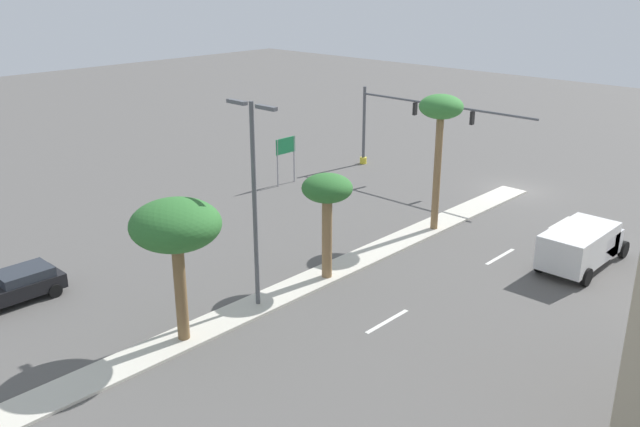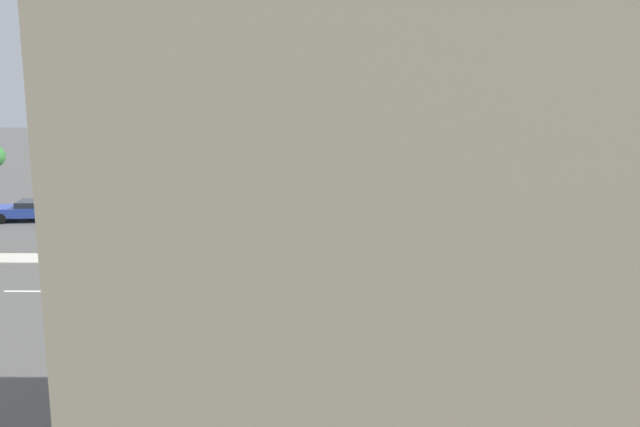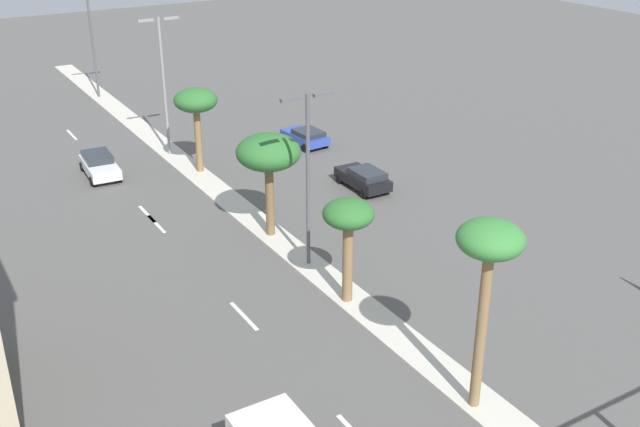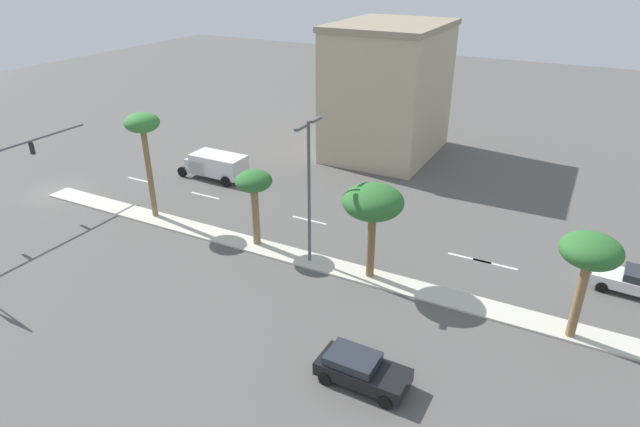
% 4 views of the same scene
% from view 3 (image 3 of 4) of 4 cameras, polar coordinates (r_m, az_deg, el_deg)
% --- Properties ---
extents(ground_plane, '(160.00, 160.00, 0.00)m').
position_cam_3_polar(ground_plane, '(44.65, -4.63, -0.85)').
color(ground_plane, '#565451').
extents(median_curb, '(1.80, 75.60, 0.12)m').
position_cam_3_polar(median_curb, '(51.70, -8.83, 2.62)').
color(median_curb, beige).
rests_on(median_curb, ground).
extents(lane_stripe_inboard, '(0.20, 2.80, 0.01)m').
position_cam_3_polar(lane_stripe_inboard, '(35.87, -5.75, -7.68)').
color(lane_stripe_inboard, silver).
rests_on(lane_stripe_inboard, ground).
extents(lane_stripe_near, '(0.20, 2.80, 0.01)m').
position_cam_3_polar(lane_stripe_near, '(45.65, -12.21, -0.76)').
color(lane_stripe_near, silver).
rests_on(lane_stripe_near, ground).
extents(lane_stripe_outboard, '(0.20, 2.80, 0.01)m').
position_cam_3_polar(lane_stripe_outboard, '(47.07, -12.88, -0.04)').
color(lane_stripe_outboard, silver).
rests_on(lane_stripe_outboard, ground).
extents(lane_stripe_right, '(0.20, 2.80, 0.01)m').
position_cam_3_polar(lane_stripe_right, '(63.13, -18.18, 5.65)').
color(lane_stripe_right, silver).
rests_on(lane_stripe_right, ground).
extents(palm_tree_outboard, '(2.45, 2.45, 7.80)m').
position_cam_3_polar(palm_tree_outboard, '(27.30, 12.64, -2.78)').
color(palm_tree_outboard, olive).
rests_on(palm_tree_outboard, median_curb).
extents(palm_tree_mid, '(2.42, 2.42, 5.21)m').
position_cam_3_polar(palm_tree_mid, '(34.77, 2.15, -0.45)').
color(palm_tree_mid, olive).
rests_on(palm_tree_mid, median_curb).
extents(palm_tree_trailing, '(3.56, 3.56, 5.92)m').
position_cam_3_polar(palm_tree_trailing, '(41.35, -3.90, 4.50)').
color(palm_tree_trailing, brown).
rests_on(palm_tree_trailing, median_curb).
extents(palm_tree_near, '(2.91, 2.91, 5.81)m').
position_cam_3_polar(palm_tree_near, '(51.43, -9.33, 8.22)').
color(palm_tree_near, olive).
rests_on(palm_tree_near, median_curb).
extents(street_lamp_trailing, '(2.90, 0.24, 9.14)m').
position_cam_3_polar(street_lamp_trailing, '(37.80, -0.92, 3.53)').
color(street_lamp_trailing, '#515459').
rests_on(street_lamp_trailing, median_curb).
extents(street_lamp_mid, '(2.90, 0.24, 9.84)m').
position_cam_3_polar(street_lamp_mid, '(54.92, -11.72, 10.08)').
color(street_lamp_mid, gray).
rests_on(street_lamp_mid, median_curb).
extents(street_lamp_inboard, '(2.90, 0.24, 9.38)m').
position_cam_3_polar(street_lamp_inboard, '(71.86, -16.81, 12.67)').
color(street_lamp_inboard, '#515459').
rests_on(street_lamp_inboard, median_curb).
extents(sedan_black_front, '(2.05, 4.26, 1.42)m').
position_cam_3_polar(sedan_black_front, '(49.38, 3.32, 2.70)').
color(sedan_black_front, black).
rests_on(sedan_black_front, ground).
extents(sedan_white_mid, '(2.27, 4.59, 1.44)m').
position_cam_3_polar(sedan_white_mid, '(53.69, -16.27, 3.55)').
color(sedan_white_mid, silver).
rests_on(sedan_white_mid, ground).
extents(sedan_blue_leading, '(2.33, 4.13, 1.26)m').
position_cam_3_polar(sedan_blue_leading, '(57.49, -1.08, 5.83)').
color(sedan_blue_leading, '#2D47AD').
rests_on(sedan_blue_leading, ground).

